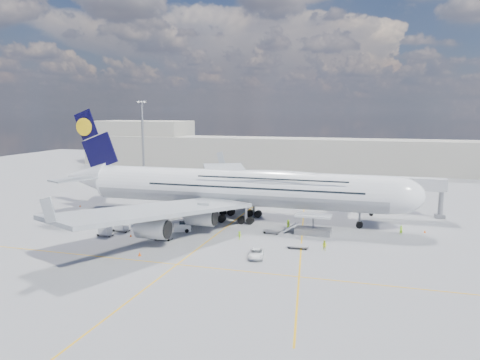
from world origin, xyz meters
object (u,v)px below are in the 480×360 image
(jet_bridge, at_px, (386,186))
(cone_wing_right_outer, at_px, (140,254))
(dolly_nose_near, at_px, (272,232))
(catering_truck_outer, at_px, (246,182))
(light_mast, at_px, (143,142))
(dolly_row_c, at_px, (163,234))
(cone_tail, at_px, (80,206))
(airliner, at_px, (237,187))
(baggage_tug, at_px, (183,227))
(crew_wing, at_px, (166,223))
(cargo_loader, at_px, (312,227))
(crew_van, at_px, (288,224))
(service_van, at_px, (256,253))
(cone_nose, at_px, (425,231))
(crew_tug, at_px, (239,235))
(crew_loader, at_px, (325,246))
(cone_wing_left_inner, at_px, (235,204))
(dolly_back, at_px, (134,220))
(cone_wing_right_inner, at_px, (131,235))
(catering_truck_inner, at_px, (207,188))
(crew_nose, at_px, (401,230))
(dolly_row_a, at_px, (105,231))
(dolly_row_b, at_px, (121,226))
(dolly_nose_far, at_px, (298,246))

(jet_bridge, bearing_deg, cone_wing_right_outer, -133.69)
(dolly_nose_near, height_order, catering_truck_outer, catering_truck_outer)
(jet_bridge, bearing_deg, light_mast, 160.98)
(dolly_row_c, height_order, cone_tail, dolly_row_c)
(airliner, bearing_deg, baggage_tug, -119.83)
(light_mast, relative_size, crew_wing, 16.23)
(airliner, distance_m, cargo_loader, 18.87)
(crew_van, bearing_deg, service_van, 128.95)
(dolly_row_c, bearing_deg, cone_wing_right_outer, -92.73)
(crew_van, distance_m, cone_nose, 25.39)
(service_van, height_order, crew_wing, crew_wing)
(crew_tug, bearing_deg, crew_loader, 6.84)
(cone_wing_left_inner, bearing_deg, dolly_back, -123.90)
(jet_bridge, bearing_deg, cone_wing_right_inner, -146.58)
(cone_wing_right_inner, bearing_deg, baggage_tug, 37.97)
(catering_truck_inner, distance_m, crew_wing, 34.82)
(catering_truck_inner, xyz_separation_m, crew_tug, (20.62, -38.95, -1.25))
(cone_wing_right_inner, bearing_deg, crew_nose, 18.05)
(crew_wing, bearing_deg, cone_tail, 55.46)
(crew_nose, xyz_separation_m, crew_van, (-20.77, -1.21, -0.02))
(service_van, bearing_deg, catering_truck_outer, 97.08)
(light_mast, bearing_deg, dolly_nose_near, -41.42)
(crew_loader, relative_size, crew_van, 1.01)
(dolly_row_a, height_order, dolly_row_c, dolly_row_c)
(dolly_row_a, bearing_deg, light_mast, 119.13)
(jet_bridge, height_order, catering_truck_outer, jet_bridge)
(dolly_row_b, height_order, catering_truck_outer, catering_truck_outer)
(crew_nose, bearing_deg, dolly_row_b, 177.35)
(crew_loader, xyz_separation_m, cone_wing_right_inner, (-34.56, -1.44, -0.61))
(cone_wing_right_inner, xyz_separation_m, cone_wing_right_outer, (7.07, -9.70, 0.07))
(light_mast, distance_m, crew_wing, 54.85)
(baggage_tug, bearing_deg, crew_tug, -31.60)
(light_mast, height_order, cone_nose, light_mast)
(catering_truck_inner, relative_size, cone_wing_right_inner, 14.64)
(dolly_nose_far, height_order, baggage_tug, baggage_tug)
(cone_tail, bearing_deg, dolly_row_c, -32.78)
(cone_tail, bearing_deg, dolly_row_b, -38.97)
(dolly_row_c, relative_size, dolly_nose_far, 0.92)
(dolly_row_b, xyz_separation_m, crew_wing, (6.64, 5.37, -0.31))
(dolly_nose_near, relative_size, cone_wing_left_inner, 5.44)
(dolly_row_c, relative_size, crew_nose, 1.88)
(crew_wing, bearing_deg, cone_wing_left_inner, -26.96)
(baggage_tug, height_order, cone_wing_right_outer, baggage_tug)
(jet_bridge, bearing_deg, dolly_nose_far, -116.88)
(crew_van, height_order, cone_wing_right_inner, crew_van)
(dolly_row_a, relative_size, crew_wing, 1.94)
(cone_wing_left_inner, relative_size, cone_tail, 1.21)
(crew_wing, height_order, cone_wing_left_inner, crew_wing)
(dolly_row_b, distance_m, crew_tug, 22.97)
(dolly_back, height_order, crew_wing, crew_wing)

